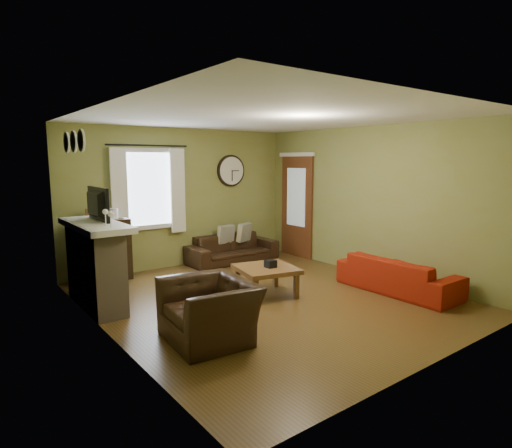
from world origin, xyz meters
TOP-DOWN VIEW (x-y plane):
  - floor at (0.00, 0.00)m, footprint 4.60×5.20m
  - ceiling at (0.00, 0.00)m, footprint 4.60×5.20m
  - wall_left at (-2.30, 0.00)m, footprint 0.00×5.20m
  - wall_right at (2.30, 0.00)m, footprint 0.00×5.20m
  - wall_back at (0.00, 2.60)m, footprint 4.60×0.00m
  - wall_front at (0.00, -2.60)m, footprint 4.60×0.00m
  - fireplace at (-2.10, 1.15)m, footprint 0.40×1.40m
  - firebox at (-1.91, 1.15)m, footprint 0.04×0.60m
  - mantel at (-2.07, 1.15)m, footprint 0.58×1.60m
  - tv at (-2.05, 1.30)m, footprint 0.08×0.60m
  - tv_screen at (-1.97, 1.30)m, footprint 0.02×0.62m
  - medallion_left at (-2.28, 0.80)m, footprint 0.28×0.28m
  - medallion_mid at (-2.28, 1.15)m, footprint 0.28×0.28m
  - medallion_right at (-2.28, 1.50)m, footprint 0.28×0.28m
  - window_pane at (-0.70, 2.58)m, footprint 1.00×0.02m
  - curtain_rod at (-0.70, 2.48)m, footprint 0.03×0.03m
  - curtain_left at (-1.25, 2.48)m, footprint 0.28×0.04m
  - curtain_right at (-0.15, 2.48)m, footprint 0.28×0.04m
  - wall_clock at (1.10, 2.55)m, footprint 0.64×0.06m
  - door at (2.27, 1.85)m, footprint 0.05×0.90m
  - bookshelf at (-1.61, 2.37)m, footprint 0.88×0.37m
  - book at (-1.56, 2.27)m, footprint 0.29×0.29m
  - sofa_brown at (0.89, 2.22)m, footprint 1.84×0.72m
  - pillow_left at (0.81, 2.33)m, footprint 0.36×0.12m
  - pillow_right at (1.23, 2.28)m, footprint 0.38×0.23m
  - sofa_red at (1.81, -0.96)m, footprint 0.73×1.86m
  - armchair at (-1.42, -0.74)m, footprint 0.99×1.11m
  - coffee_table at (0.08, 0.12)m, footprint 0.98×0.98m
  - tissue_box at (0.11, 0.06)m, footprint 0.15×0.15m
  - wine_glass_a at (-2.05, 0.56)m, footprint 0.07×0.07m
  - wine_glass_b at (-2.05, 0.75)m, footprint 0.07×0.07m

SIDE VIEW (x-z plane):
  - floor at x=0.00m, z-range 0.00..0.00m
  - coffee_table at x=0.08m, z-range 0.00..0.44m
  - sofa_brown at x=0.89m, z-range 0.00..0.54m
  - sofa_red at x=1.81m, z-range 0.00..0.54m
  - firebox at x=-1.91m, z-range 0.02..0.57m
  - armchair at x=-1.42m, z-range 0.00..0.67m
  - tissue_box at x=0.11m, z-range 0.34..0.46m
  - bookshelf at x=-1.61m, z-range 0.00..1.04m
  - fireplace at x=-2.10m, z-range 0.00..1.10m
  - pillow_left at x=0.81m, z-range 0.37..0.73m
  - pillow_right at x=1.23m, z-range 0.37..0.73m
  - book at x=-1.56m, z-range 0.95..0.97m
  - door at x=2.27m, z-range 0.00..2.10m
  - mantel at x=-2.07m, z-range 1.10..1.18m
  - wine_glass_a at x=-2.05m, z-range 1.18..1.38m
  - wine_glass_b at x=-2.05m, z-range 1.18..1.39m
  - wall_left at x=-2.30m, z-range 0.00..2.60m
  - wall_right at x=2.30m, z-range 0.00..2.60m
  - wall_back at x=0.00m, z-range 0.00..2.60m
  - wall_front at x=0.00m, z-range 0.00..2.60m
  - tv at x=-2.05m, z-range 1.18..1.53m
  - tv_screen at x=-1.97m, z-range 1.23..1.59m
  - curtain_left at x=-1.25m, z-range 0.67..2.23m
  - curtain_right at x=-0.15m, z-range 0.67..2.23m
  - window_pane at x=-0.70m, z-range 0.85..2.15m
  - wall_clock at x=1.10m, z-range 1.48..2.12m
  - medallion_left at x=-2.28m, z-range 2.24..2.26m
  - medallion_mid at x=-2.28m, z-range 2.24..2.26m
  - medallion_right at x=-2.28m, z-range 2.24..2.26m
  - curtain_rod at x=-0.70m, z-range 1.52..3.02m
  - ceiling at x=0.00m, z-range 2.60..2.60m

